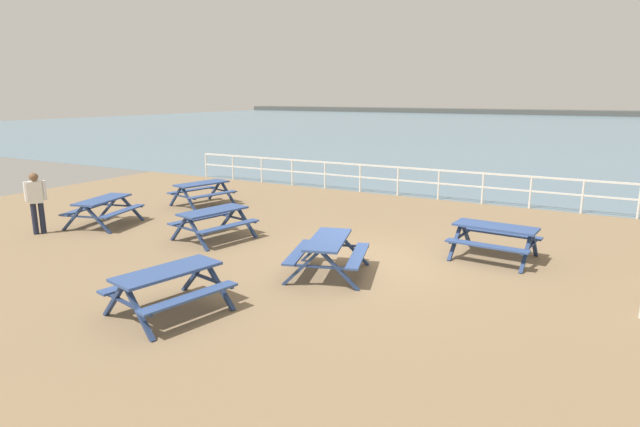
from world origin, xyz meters
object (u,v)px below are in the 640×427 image
picnic_table_far_left (328,247)px  picnic_table_seaward (168,281)px  picnic_table_mid_centre (495,234)px  picnic_table_near_left (213,217)px  picnic_table_far_right (202,188)px  visitor (36,199)px  picnic_table_near_right (103,205)px

picnic_table_far_left → picnic_table_seaward: 3.38m
picnic_table_seaward → picnic_table_mid_centre: bearing=-23.4°
picnic_table_near_left → picnic_table_far_right: (-3.14, 3.11, 0.00)m
picnic_table_far_right → visitor: (-1.32, -4.98, 0.36)m
picnic_table_near_left → visitor: size_ratio=1.25×
picnic_table_near_left → picnic_table_near_right: same height
picnic_table_near_left → picnic_table_mid_centre: size_ratio=1.08×
picnic_table_near_right → picnic_table_mid_centre: 10.62m
picnic_table_mid_centre → visitor: (-11.12, -3.70, 0.36)m
picnic_table_near_left → picnic_table_far_left: 3.99m
picnic_table_near_right → visitor: visitor is taller
picnic_table_near_right → picnic_table_mid_centre: bearing=-92.8°
picnic_table_mid_centre → picnic_table_seaward: bearing=-121.3°
picnic_table_near_left → visitor: 4.85m
picnic_table_near_right → picnic_table_seaward: 7.16m
picnic_table_near_right → picnic_table_far_right: size_ratio=1.01×
picnic_table_seaward → visitor: bearing=85.0°
picnic_table_seaward → picnic_table_far_left: bearing=-12.8°
picnic_table_mid_centre → picnic_table_far_right: (-9.80, 1.27, 0.00)m
picnic_table_far_left → visitor: (-8.34, -0.90, 0.36)m
picnic_table_near_left → picnic_table_near_right: 3.74m
picnic_table_near_left → picnic_table_mid_centre: 6.91m
picnic_table_near_right → picnic_table_seaward: same height
picnic_table_near_left → visitor: visitor is taller
picnic_table_far_right → visitor: size_ratio=1.27×
picnic_table_near_left → picnic_table_seaward: size_ratio=1.00×
picnic_table_far_left → picnic_table_mid_centre: bearing=-61.9°
picnic_table_far_right → picnic_table_seaward: same height
picnic_table_far_left → picnic_table_far_right: (-7.01, 4.08, 0.00)m
picnic_table_far_right → visitor: visitor is taller
picnic_table_near_right → visitor: size_ratio=1.28×
picnic_table_far_right → picnic_table_seaward: (5.58, -7.14, 0.00)m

